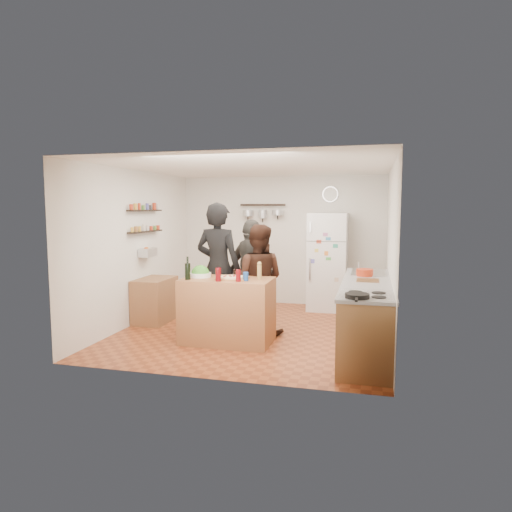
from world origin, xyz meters
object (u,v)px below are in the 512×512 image
(salt_canister, at_px, (246,276))
(person_left, at_px, (218,268))
(pepper_mill, at_px, (259,272))
(skillet, at_px, (357,296))
(wine_bottle, at_px, (188,271))
(counter_run, at_px, (367,316))
(prep_island, at_px, (227,311))
(person_back, at_px, (251,273))
(person_center, at_px, (258,279))
(fridge, at_px, (328,262))
(side_table, at_px, (155,300))
(red_bowl, at_px, (365,272))
(wall_clock, at_px, (330,194))
(salad_bowl, at_px, (200,275))

(salt_canister, bearing_deg, person_left, 133.83)
(pepper_mill, relative_size, skillet, 0.75)
(wine_bottle, distance_m, counter_run, 2.50)
(prep_island, bearing_deg, person_back, 85.12)
(prep_island, height_order, person_center, person_center)
(salt_canister, bearing_deg, fridge, 71.65)
(prep_island, height_order, skillet, skillet)
(pepper_mill, bearing_deg, person_back, 111.11)
(counter_run, distance_m, side_table, 3.50)
(counter_run, bearing_deg, person_left, 170.98)
(counter_run, xyz_separation_m, red_bowl, (-0.05, 0.50, 0.52))
(fridge, relative_size, wall_clock, 6.00)
(pepper_mill, height_order, counter_run, pepper_mill)
(salad_bowl, height_order, pepper_mill, pepper_mill)
(person_center, bearing_deg, side_table, -8.60)
(person_center, relative_size, counter_run, 0.63)
(wine_bottle, relative_size, salt_canister, 1.92)
(prep_island, height_order, fridge, fridge)
(salad_bowl, relative_size, pepper_mill, 1.56)
(prep_island, distance_m, pepper_mill, 0.72)
(prep_island, height_order, salt_canister, salt_canister)
(skillet, distance_m, fridge, 3.53)
(wine_bottle, relative_size, side_table, 0.29)
(person_left, xyz_separation_m, side_table, (-1.22, 0.30, -0.62))
(side_table, bearing_deg, skillet, -28.68)
(wine_bottle, xyz_separation_m, counter_run, (2.41, 0.38, -0.57))
(person_back, xyz_separation_m, counter_run, (1.82, -0.83, -0.41))
(prep_island, xyz_separation_m, person_center, (0.30, 0.55, 0.37))
(wine_bottle, xyz_separation_m, pepper_mill, (0.95, 0.27, -0.02))
(prep_island, distance_m, person_center, 0.73)
(person_center, bearing_deg, fridge, -114.27)
(salt_canister, relative_size, person_back, 0.07)
(salt_canister, bearing_deg, wall_clock, 73.61)
(prep_island, height_order, counter_run, prep_island)
(wine_bottle, distance_m, wall_clock, 3.62)
(salt_canister, distance_m, red_bowl, 1.74)
(person_left, distance_m, red_bowl, 2.17)
(person_back, bearing_deg, prep_island, 119.00)
(person_center, height_order, fridge, fridge)
(side_table, bearing_deg, prep_island, -28.06)
(skillet, bearing_deg, red_bowl, 88.29)
(prep_island, xyz_separation_m, pepper_mill, (0.45, 0.05, 0.55))
(pepper_mill, height_order, skillet, pepper_mill)
(counter_run, height_order, skillet, skillet)
(person_center, bearing_deg, prep_island, 60.81)
(counter_run, distance_m, fridge, 2.46)
(person_center, xyz_separation_m, red_bowl, (1.55, 0.12, 0.14))
(person_center, height_order, red_bowl, person_center)
(salad_bowl, height_order, side_table, salad_bowl)
(salad_bowl, distance_m, counter_run, 2.38)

